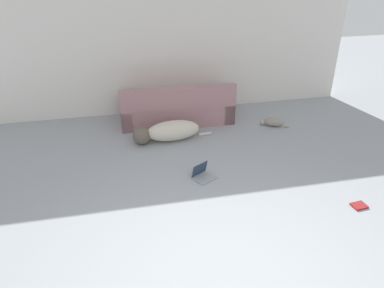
# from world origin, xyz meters

# --- Properties ---
(wall_back) EXTENTS (7.64, 0.06, 2.41)m
(wall_back) POSITION_xyz_m (0.00, 4.65, 1.20)
(wall_back) COLOR silver
(wall_back) RESTS_ON ground_plane
(couch) EXTENTS (2.11, 0.90, 0.78)m
(couch) POSITION_xyz_m (0.24, 4.05, 0.25)
(couch) COLOR #A3757A
(couch) RESTS_ON ground_plane
(dog) EXTENTS (1.40, 0.48, 0.34)m
(dog) POSITION_xyz_m (-0.05, 3.30, 0.17)
(dog) COLOR beige
(dog) RESTS_ON ground_plane
(cat) EXTENTS (0.51, 0.32, 0.17)m
(cat) POSITION_xyz_m (1.96, 3.45, 0.08)
(cat) COLOR gray
(cat) RESTS_ON ground_plane
(laptop_open) EXTENTS (0.38, 0.37, 0.23)m
(laptop_open) POSITION_xyz_m (0.25, 2.04, 0.07)
(laptop_open) COLOR gray
(laptop_open) RESTS_ON ground_plane
(book_red) EXTENTS (0.20, 0.16, 0.02)m
(book_red) POSITION_xyz_m (2.09, 0.94, 0.01)
(book_red) COLOR maroon
(book_red) RESTS_ON ground_plane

